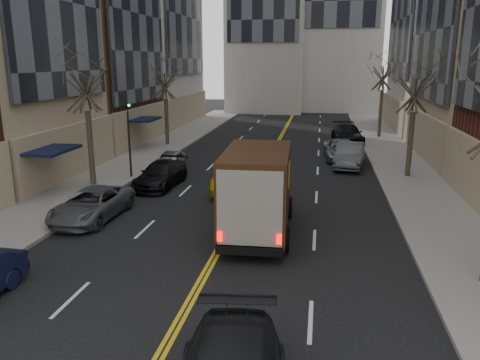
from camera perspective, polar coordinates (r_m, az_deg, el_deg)
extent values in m
cube|color=slate|center=(33.61, -12.36, 2.45)|extent=(4.00, 66.00, 0.15)
cube|color=slate|center=(31.66, 19.47, 1.23)|extent=(4.00, 66.00, 0.15)
cube|color=black|center=(25.74, -22.18, 3.40)|extent=(2.00, 3.00, 0.15)
cube|color=black|center=(26.43, -23.62, 1.19)|extent=(0.20, 3.00, 2.50)
cube|color=black|center=(37.27, -11.69, 7.27)|extent=(2.00, 3.00, 0.15)
cube|color=black|center=(37.75, -12.89, 5.68)|extent=(0.20, 3.00, 2.50)
cylinder|color=#382D23|center=(26.90, -17.74, 3.73)|extent=(0.30, 0.30, 4.05)
cylinder|color=#382D23|center=(38.78, -8.93, 7.05)|extent=(0.30, 0.30, 3.69)
cylinder|color=#382D23|center=(29.32, 20.02, 4.11)|extent=(0.30, 0.30, 3.78)
cylinder|color=#382D23|center=(44.01, 16.74, 7.77)|extent=(0.30, 0.30, 4.14)
cylinder|color=black|center=(28.11, -13.32, 4.20)|extent=(0.12, 0.12, 3.80)
imported|color=black|center=(27.80, -13.60, 8.97)|extent=(0.15, 0.18, 0.90)
sphere|color=#0CE526|center=(27.66, -13.39, 8.85)|extent=(0.14, 0.14, 0.14)
cube|color=black|center=(18.99, 2.16, -4.94)|extent=(2.48, 6.55, 0.30)
cube|color=black|center=(20.96, 2.79, -0.19)|extent=(2.44, 1.81, 2.12)
cube|color=black|center=(18.02, 2.04, -1.12)|extent=(2.62, 5.05, 3.03)
cube|color=black|center=(16.10, 1.11, -8.58)|extent=(2.33, 0.28, 0.30)
cube|color=red|center=(16.04, -2.50, -6.93)|extent=(0.18, 0.07, 0.35)
cube|color=red|center=(15.84, 4.78, -7.25)|extent=(0.18, 0.07, 0.35)
cube|color=gold|center=(18.07, -1.82, 0.91)|extent=(0.08, 0.91, 0.91)
cube|color=gold|center=(17.85, 6.02, 0.67)|extent=(0.08, 0.91, 0.91)
cylinder|color=black|center=(21.14, -0.53, -3.09)|extent=(0.32, 0.98, 0.97)
cylinder|color=black|center=(20.96, 5.96, -3.33)|extent=(0.32, 0.98, 0.97)
cylinder|color=black|center=(17.56, -2.27, -6.83)|extent=(0.32, 0.98, 0.97)
cylinder|color=black|center=(17.34, 5.58, -7.17)|extent=(0.32, 0.98, 0.97)
cube|color=black|center=(9.72, -0.48, -19.45)|extent=(0.13, 0.04, 0.09)
cube|color=blue|center=(9.70, -0.51, -19.55)|extent=(0.10, 0.01, 0.06)
imported|color=yellow|center=(25.14, 0.71, 0.58)|extent=(3.11, 6.15, 1.67)
imported|color=black|center=(20.93, -1.88, -2.05)|extent=(0.48, 0.70, 1.83)
imported|color=#505458|center=(21.67, -17.60, -2.85)|extent=(2.40, 4.89, 1.34)
imported|color=black|center=(26.38, -9.62, 0.69)|extent=(2.14, 4.77, 1.36)
imported|color=#94979B|center=(29.83, -8.53, 2.26)|extent=(1.78, 3.90, 1.29)
imported|color=#45484C|center=(31.54, 13.21, 2.95)|extent=(2.29, 4.96, 1.57)
imported|color=#979A9E|center=(33.88, 12.27, 3.60)|extent=(2.55, 5.04, 1.37)
imported|color=black|center=(40.69, 12.95, 5.50)|extent=(2.82, 5.70, 1.59)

